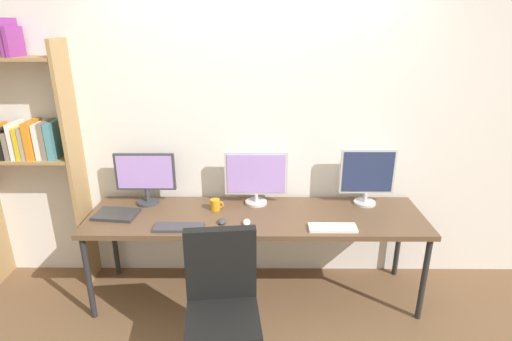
{
  "coord_description": "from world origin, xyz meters",
  "views": [
    {
      "loc": [
        0.02,
        -2.25,
        2.16
      ],
      "look_at": [
        0.0,
        0.65,
        1.09
      ],
      "focal_mm": 28.45,
      "sensor_mm": 36.0,
      "label": 1
    }
  ],
  "objects_px": {
    "laptop_closed": "(116,214)",
    "monitor_left": "(145,175)",
    "office_chair": "(223,323)",
    "bookshelf": "(16,129)",
    "mouse_right_side": "(247,222)",
    "monitor_right": "(367,175)",
    "monitor_center": "(256,176)",
    "keyboard_right": "(333,228)",
    "keyboard_left": "(179,227)",
    "mouse_left_side": "(222,221)",
    "desk": "(256,220)",
    "coffee_mug": "(216,205)"
  },
  "relations": [
    {
      "from": "desk",
      "to": "monitor_center",
      "type": "bearing_deg",
      "value": 90.0
    },
    {
      "from": "bookshelf",
      "to": "mouse_right_side",
      "type": "height_order",
      "value": "bookshelf"
    },
    {
      "from": "desk",
      "to": "laptop_closed",
      "type": "relative_size",
      "value": 8.17
    },
    {
      "from": "monitor_center",
      "to": "keyboard_right",
      "type": "xyz_separation_m",
      "value": [
        0.56,
        -0.44,
        -0.23
      ]
    },
    {
      "from": "desk",
      "to": "monitor_center",
      "type": "height_order",
      "value": "monitor_center"
    },
    {
      "from": "desk",
      "to": "office_chair",
      "type": "bearing_deg",
      "value": -103.68
    },
    {
      "from": "keyboard_left",
      "to": "desk",
      "type": "bearing_deg",
      "value": 22.33
    },
    {
      "from": "keyboard_right",
      "to": "coffee_mug",
      "type": "distance_m",
      "value": 0.94
    },
    {
      "from": "bookshelf",
      "to": "mouse_right_side",
      "type": "relative_size",
      "value": 22.93
    },
    {
      "from": "mouse_right_side",
      "to": "laptop_closed",
      "type": "relative_size",
      "value": 0.3
    },
    {
      "from": "monitor_center",
      "to": "laptop_closed",
      "type": "height_order",
      "value": "monitor_center"
    },
    {
      "from": "desk",
      "to": "mouse_left_side",
      "type": "bearing_deg",
      "value": -150.53
    },
    {
      "from": "monitor_center",
      "to": "mouse_left_side",
      "type": "height_order",
      "value": "monitor_center"
    },
    {
      "from": "laptop_closed",
      "to": "monitor_left",
      "type": "bearing_deg",
      "value": 58.44
    },
    {
      "from": "office_chair",
      "to": "monitor_left",
      "type": "relative_size",
      "value": 2.04
    },
    {
      "from": "mouse_right_side",
      "to": "laptop_closed",
      "type": "xyz_separation_m",
      "value": [
        -1.02,
        0.13,
        -0.0
      ]
    },
    {
      "from": "monitor_left",
      "to": "mouse_left_side",
      "type": "bearing_deg",
      "value": -28.89
    },
    {
      "from": "keyboard_right",
      "to": "keyboard_left",
      "type": "bearing_deg",
      "value": 180.0
    },
    {
      "from": "mouse_right_side",
      "to": "coffee_mug",
      "type": "relative_size",
      "value": 0.91
    },
    {
      "from": "mouse_right_side",
      "to": "desk",
      "type": "bearing_deg",
      "value": 66.55
    },
    {
      "from": "monitor_right",
      "to": "laptop_closed",
      "type": "xyz_separation_m",
      "value": [
        -1.99,
        -0.24,
        -0.24
      ]
    },
    {
      "from": "desk",
      "to": "keyboard_right",
      "type": "bearing_deg",
      "value": -22.33
    },
    {
      "from": "desk",
      "to": "keyboard_right",
      "type": "height_order",
      "value": "keyboard_right"
    },
    {
      "from": "monitor_right",
      "to": "coffee_mug",
      "type": "bearing_deg",
      "value": -174.13
    },
    {
      "from": "mouse_left_side",
      "to": "coffee_mug",
      "type": "bearing_deg",
      "value": 106.76
    },
    {
      "from": "desk",
      "to": "monitor_right",
      "type": "bearing_deg",
      "value": 13.27
    },
    {
      "from": "monitor_center",
      "to": "coffee_mug",
      "type": "height_order",
      "value": "monitor_center"
    },
    {
      "from": "monitor_center",
      "to": "monitor_left",
      "type": "bearing_deg",
      "value": -180.0
    },
    {
      "from": "monitor_left",
      "to": "keyboard_left",
      "type": "relative_size",
      "value": 1.33
    },
    {
      "from": "keyboard_left",
      "to": "mouse_right_side",
      "type": "distance_m",
      "value": 0.5
    },
    {
      "from": "mouse_right_side",
      "to": "keyboard_right",
      "type": "bearing_deg",
      "value": -6.51
    },
    {
      "from": "keyboard_left",
      "to": "mouse_left_side",
      "type": "height_order",
      "value": "mouse_left_side"
    },
    {
      "from": "mouse_right_side",
      "to": "laptop_closed",
      "type": "height_order",
      "value": "mouse_right_side"
    },
    {
      "from": "mouse_right_side",
      "to": "laptop_closed",
      "type": "distance_m",
      "value": 1.03
    },
    {
      "from": "monitor_left",
      "to": "mouse_left_side",
      "type": "height_order",
      "value": "monitor_left"
    },
    {
      "from": "keyboard_left",
      "to": "mouse_left_side",
      "type": "bearing_deg",
      "value": 15.75
    },
    {
      "from": "bookshelf",
      "to": "monitor_left",
      "type": "distance_m",
      "value": 1.06
    },
    {
      "from": "keyboard_left",
      "to": "mouse_left_side",
      "type": "distance_m",
      "value": 0.32
    },
    {
      "from": "coffee_mug",
      "to": "monitor_center",
      "type": "bearing_deg",
      "value": 21.23
    },
    {
      "from": "mouse_left_side",
      "to": "bookshelf",
      "type": "bearing_deg",
      "value": 167.11
    },
    {
      "from": "monitor_left",
      "to": "laptop_closed",
      "type": "xyz_separation_m",
      "value": [
        -0.19,
        -0.24,
        -0.23
      ]
    },
    {
      "from": "office_chair",
      "to": "monitor_center",
      "type": "xyz_separation_m",
      "value": [
        0.2,
        1.04,
        0.58
      ]
    },
    {
      "from": "office_chair",
      "to": "desk",
      "type": "bearing_deg",
      "value": 76.32
    },
    {
      "from": "bookshelf",
      "to": "mouse_left_side",
      "type": "height_order",
      "value": "bookshelf"
    },
    {
      "from": "desk",
      "to": "mouse_right_side",
      "type": "xyz_separation_m",
      "value": [
        -0.07,
        -0.16,
        0.06
      ]
    },
    {
      "from": "office_chair",
      "to": "laptop_closed",
      "type": "distance_m",
      "value": 1.24
    },
    {
      "from": "keyboard_right",
      "to": "monitor_left",
      "type": "bearing_deg",
      "value": 163.15
    },
    {
      "from": "monitor_center",
      "to": "mouse_right_side",
      "type": "height_order",
      "value": "monitor_center"
    },
    {
      "from": "bookshelf",
      "to": "mouse_left_side",
      "type": "xyz_separation_m",
      "value": [
        1.63,
        -0.37,
        -0.61
      ]
    },
    {
      "from": "monitor_right",
      "to": "keyboard_right",
      "type": "height_order",
      "value": "monitor_right"
    }
  ]
}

